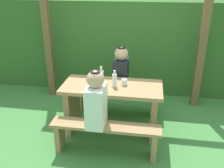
{
  "coord_description": "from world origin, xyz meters",
  "views": [
    {
      "loc": [
        0.5,
        -3.11,
        2.15
      ],
      "look_at": [
        0.0,
        0.0,
        0.76
      ],
      "focal_mm": 39.61,
      "sensor_mm": 36.0,
      "label": 1
    }
  ],
  "objects_px": {
    "picnic_table": "(112,100)",
    "bench_near": "(105,133)",
    "bottle_right": "(101,76)",
    "person_white_shirt": "(96,101)",
    "drinking_glass": "(124,82)",
    "person_black_coat": "(121,71)",
    "bench_far": "(117,96)",
    "bottle_left": "(114,80)"
  },
  "relations": [
    {
      "from": "bench_near",
      "to": "person_white_shirt",
      "type": "distance_m",
      "value": 0.47
    },
    {
      "from": "person_black_coat",
      "to": "bottle_right",
      "type": "xyz_separation_m",
      "value": [
        -0.23,
        -0.47,
        0.08
      ]
    },
    {
      "from": "person_black_coat",
      "to": "bottle_left",
      "type": "relative_size",
      "value": 3.03
    },
    {
      "from": "drinking_glass",
      "to": "bottle_left",
      "type": "distance_m",
      "value": 0.16
    },
    {
      "from": "person_white_shirt",
      "to": "person_black_coat",
      "type": "relative_size",
      "value": 1.0
    },
    {
      "from": "bench_far",
      "to": "bottle_right",
      "type": "relative_size",
      "value": 5.61
    },
    {
      "from": "bench_far",
      "to": "bottle_right",
      "type": "xyz_separation_m",
      "value": [
        -0.16,
        -0.47,
        0.53
      ]
    },
    {
      "from": "bottle_left",
      "to": "person_black_coat",
      "type": "bearing_deg",
      "value": 87.72
    },
    {
      "from": "bench_near",
      "to": "picnic_table",
      "type": "bearing_deg",
      "value": 90.0
    },
    {
      "from": "bench_far",
      "to": "person_white_shirt",
      "type": "relative_size",
      "value": 1.95
    },
    {
      "from": "bottle_left",
      "to": "bench_near",
      "type": "bearing_deg",
      "value": -94.56
    },
    {
      "from": "bench_near",
      "to": "person_black_coat",
      "type": "height_order",
      "value": "person_black_coat"
    },
    {
      "from": "bench_far",
      "to": "person_white_shirt",
      "type": "bearing_deg",
      "value": -96.05
    },
    {
      "from": "drinking_glass",
      "to": "picnic_table",
      "type": "bearing_deg",
      "value": -166.16
    },
    {
      "from": "bench_far",
      "to": "bottle_left",
      "type": "height_order",
      "value": "bottle_left"
    },
    {
      "from": "bottle_right",
      "to": "person_white_shirt",
      "type": "bearing_deg",
      "value": -84.87
    },
    {
      "from": "picnic_table",
      "to": "bench_far",
      "type": "distance_m",
      "value": 0.56
    },
    {
      "from": "bench_near",
      "to": "drinking_glass",
      "type": "relative_size",
      "value": 16.44
    },
    {
      "from": "person_white_shirt",
      "to": "bottle_left",
      "type": "xyz_separation_m",
      "value": [
        0.15,
        0.49,
        0.08
      ]
    },
    {
      "from": "picnic_table",
      "to": "bench_near",
      "type": "relative_size",
      "value": 1.0
    },
    {
      "from": "picnic_table",
      "to": "bottle_right",
      "type": "xyz_separation_m",
      "value": [
        -0.16,
        0.06,
        0.34
      ]
    },
    {
      "from": "drinking_glass",
      "to": "person_white_shirt",
      "type": "bearing_deg",
      "value": -116.17
    },
    {
      "from": "bottle_left",
      "to": "person_white_shirt",
      "type": "bearing_deg",
      "value": -107.05
    },
    {
      "from": "bench_near",
      "to": "drinking_glass",
      "type": "height_order",
      "value": "drinking_glass"
    },
    {
      "from": "person_black_coat",
      "to": "bottle_left",
      "type": "xyz_separation_m",
      "value": [
        -0.02,
        -0.56,
        0.08
      ]
    },
    {
      "from": "drinking_glass",
      "to": "bottle_right",
      "type": "relative_size",
      "value": 0.34
    },
    {
      "from": "bench_far",
      "to": "person_white_shirt",
      "type": "height_order",
      "value": "person_white_shirt"
    },
    {
      "from": "person_white_shirt",
      "to": "bottle_right",
      "type": "bearing_deg",
      "value": 95.13
    },
    {
      "from": "bench_near",
      "to": "bottle_right",
      "type": "height_order",
      "value": "bottle_right"
    },
    {
      "from": "picnic_table",
      "to": "bottle_right",
      "type": "bearing_deg",
      "value": 160.1
    },
    {
      "from": "bench_far",
      "to": "bottle_right",
      "type": "height_order",
      "value": "bottle_right"
    },
    {
      "from": "bottle_left",
      "to": "bottle_right",
      "type": "bearing_deg",
      "value": 155.77
    },
    {
      "from": "bench_far",
      "to": "picnic_table",
      "type": "bearing_deg",
      "value": -90.0
    },
    {
      "from": "person_white_shirt",
      "to": "person_black_coat",
      "type": "distance_m",
      "value": 1.07
    },
    {
      "from": "bench_near",
      "to": "person_black_coat",
      "type": "bearing_deg",
      "value": 86.64
    },
    {
      "from": "picnic_table",
      "to": "drinking_glass",
      "type": "xyz_separation_m",
      "value": [
        0.17,
        0.04,
        0.28
      ]
    },
    {
      "from": "picnic_table",
      "to": "bottle_left",
      "type": "bearing_deg",
      "value": -39.19
    },
    {
      "from": "bench_far",
      "to": "drinking_glass",
      "type": "relative_size",
      "value": 16.44
    },
    {
      "from": "drinking_glass",
      "to": "bottle_left",
      "type": "bearing_deg",
      "value": -150.02
    },
    {
      "from": "bench_far",
      "to": "person_black_coat",
      "type": "xyz_separation_m",
      "value": [
        0.06,
        -0.0,
        0.45
      ]
    },
    {
      "from": "bench_near",
      "to": "drinking_glass",
      "type": "bearing_deg",
      "value": 73.69
    },
    {
      "from": "picnic_table",
      "to": "bottle_right",
      "type": "height_order",
      "value": "bottle_right"
    }
  ]
}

